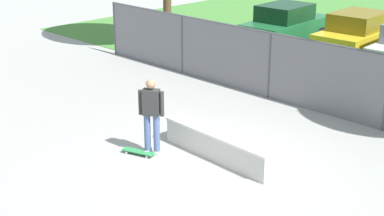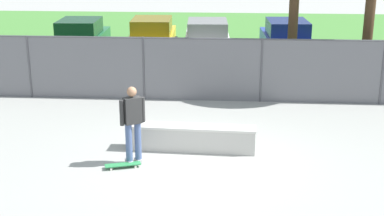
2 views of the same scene
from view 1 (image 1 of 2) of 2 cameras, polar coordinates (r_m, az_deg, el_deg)
name	(u,v)px [view 1 (image 1 of 2)]	position (r m, az deg, el deg)	size (l,w,h in m)	color
ground_plane	(204,166)	(12.54, 1.24, -5.88)	(80.00, 80.00, 0.00)	#9E9E99
concrete_ledge	(218,146)	(12.77, 2.70, -3.83)	(3.13, 0.62, 0.63)	#B7B5AD
skateboarder	(151,114)	(12.74, -4.13, -0.56)	(0.52, 0.42, 1.82)	beige
skateboard	(138,152)	(13.10, -5.46, -4.43)	(0.82, 0.44, 0.09)	#2D8C4C
chainlink_fence	(324,76)	(15.67, 13.20, 3.23)	(18.38, 0.07, 2.00)	#4C4C51
car_green	(286,24)	(23.31, 9.48, 8.36)	(2.18, 4.28, 1.66)	#1E6638
car_yellow	(358,34)	(22.24, 16.52, 7.24)	(2.18, 4.28, 1.66)	gold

